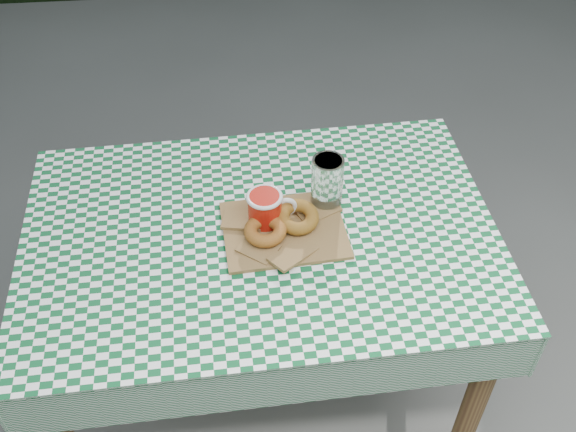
% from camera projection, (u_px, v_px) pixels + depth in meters
% --- Properties ---
extents(ground, '(60.00, 60.00, 0.00)m').
position_uv_depth(ground, '(315.00, 395.00, 2.16)').
color(ground, '#595853').
rests_on(ground, ground).
extents(table, '(1.18, 0.81, 0.75)m').
position_uv_depth(table, '(264.00, 324.00, 1.91)').
color(table, '#53311C').
rests_on(table, ground).
extents(tablecloth, '(1.20, 0.83, 0.01)m').
position_uv_depth(tablecloth, '(260.00, 232.00, 1.64)').
color(tablecloth, '#0B4C25').
rests_on(tablecloth, table).
extents(paper_bag, '(0.31, 0.26, 0.02)m').
position_uv_depth(paper_bag, '(284.00, 229.00, 1.64)').
color(paper_bag, olive).
rests_on(paper_bag, tablecloth).
extents(bagel_front, '(0.11, 0.11, 0.03)m').
position_uv_depth(bagel_front, '(265.00, 231.00, 1.60)').
color(bagel_front, '#A25F21').
rests_on(bagel_front, paper_bag).
extents(bagel_back, '(0.12, 0.12, 0.03)m').
position_uv_depth(bagel_back, '(298.00, 217.00, 1.63)').
color(bagel_back, brown).
rests_on(bagel_back, paper_bag).
extents(coffee_mug, '(0.18, 0.18, 0.09)m').
position_uv_depth(coffee_mug, '(265.00, 210.00, 1.63)').
color(coffee_mug, '#AE160B').
rests_on(coffee_mug, tablecloth).
extents(drinking_glass, '(0.11, 0.11, 0.14)m').
position_uv_depth(drinking_glass, '(327.00, 183.00, 1.66)').
color(drinking_glass, white).
rests_on(drinking_glass, tablecloth).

